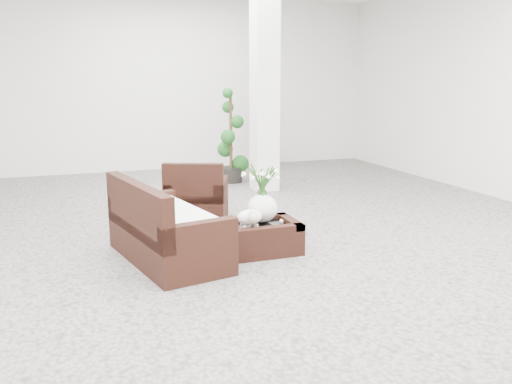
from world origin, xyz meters
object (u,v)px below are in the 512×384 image
object	(u,v)px
armchair	(197,190)
topiary	(231,137)
coffee_table	(257,239)
loveseat	(168,220)

from	to	relation	value
armchair	topiary	size ratio (longest dim) A/B	0.49
topiary	coffee_table	bearing A→B (deg)	-103.38
coffee_table	armchair	world-z (taller)	armchair
loveseat	armchair	bearing A→B (deg)	-36.54
armchair	topiary	distance (m)	2.78
coffee_table	topiary	size ratio (longest dim) A/B	0.54
coffee_table	armchair	distance (m)	1.60
armchair	topiary	world-z (taller)	topiary
coffee_table	loveseat	size ratio (longest dim) A/B	0.56
coffee_table	loveseat	distance (m)	1.00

